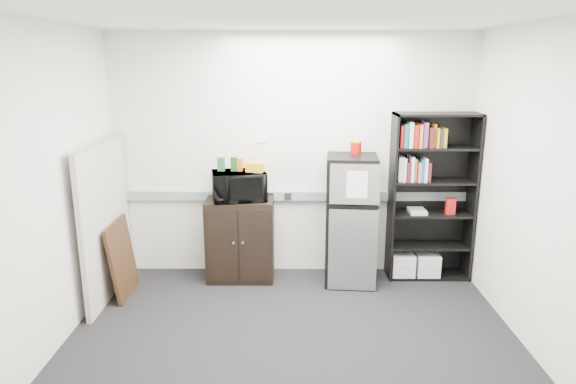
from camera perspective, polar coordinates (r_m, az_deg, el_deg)
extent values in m
plane|color=black|center=(4.56, 0.52, -17.12)|extent=(4.00, 4.00, 0.00)
cube|color=white|center=(5.73, 0.49, 4.00)|extent=(4.00, 0.02, 2.70)
cube|color=white|center=(4.50, 26.94, -0.48)|extent=(0.02, 3.50, 2.70)
cube|color=white|center=(4.49, -25.92, -0.41)|extent=(0.02, 3.50, 2.70)
cube|color=white|center=(3.90, 0.62, 19.03)|extent=(4.00, 3.50, 0.02)
cube|color=gray|center=(5.80, 0.48, -0.43)|extent=(3.92, 0.05, 0.10)
cube|color=white|center=(5.70, -3.04, 5.96)|extent=(0.14, 0.00, 0.10)
cube|color=black|center=(5.75, 11.44, -0.61)|extent=(0.02, 0.34, 1.85)
cube|color=black|center=(5.98, 19.69, -0.59)|extent=(0.02, 0.34, 1.85)
cube|color=black|center=(6.00, 15.25, -0.20)|extent=(0.90, 0.02, 1.85)
cube|color=black|center=(5.69, 16.27, 8.31)|extent=(0.90, 0.34, 0.02)
cube|color=black|center=(6.14, 15.08, -8.79)|extent=(0.85, 0.32, 0.03)
cube|color=black|center=(6.01, 15.29, -5.72)|extent=(0.85, 0.32, 0.03)
cube|color=black|center=(5.90, 15.53, -2.34)|extent=(0.85, 0.32, 0.02)
cube|color=black|center=(5.81, 15.77, 1.16)|extent=(0.85, 0.32, 0.02)
cube|color=black|center=(5.74, 16.02, 4.76)|extent=(0.85, 0.32, 0.02)
cube|color=silver|center=(6.01, 12.53, -7.71)|extent=(0.25, 0.30, 0.25)
cube|color=silver|center=(6.08, 15.14, -7.64)|extent=(0.25, 0.30, 0.25)
cube|color=#A19A8F|center=(5.54, -19.57, -3.07)|extent=(0.05, 1.30, 1.60)
cube|color=#B2B2B7|center=(5.37, -20.30, 5.21)|extent=(0.06, 1.30, 0.02)
cube|color=black|center=(5.75, -5.30, -5.22)|extent=(0.73, 0.46, 0.92)
cube|color=black|center=(5.56, -7.35, -6.01)|extent=(0.34, 0.01, 0.81)
cube|color=black|center=(5.52, -3.70, -6.05)|extent=(0.34, 0.01, 0.81)
cylinder|color=#B2B2B7|center=(5.51, -6.08, -5.64)|extent=(0.02, 0.02, 0.02)
cylinder|color=#B2B2B7|center=(5.50, -5.04, -5.65)|extent=(0.02, 0.02, 0.02)
imported|color=black|center=(5.56, -5.47, 0.70)|extent=(0.63, 0.49, 0.31)
cube|color=#1B5F28|center=(5.57, -7.45, 3.10)|extent=(0.08, 0.06, 0.15)
cube|color=#0D3D10|center=(5.55, -6.03, 3.10)|extent=(0.08, 0.06, 0.15)
cube|color=#C85B12|center=(5.54, -5.45, 3.06)|extent=(0.08, 0.07, 0.14)
cube|color=orange|center=(5.48, -3.70, 2.75)|extent=(0.20, 0.15, 0.10)
cube|color=black|center=(5.62, 6.95, -3.20)|extent=(0.57, 0.57, 1.39)
cube|color=#ADACB1|center=(5.23, 7.44, 0.84)|extent=(0.51, 0.06, 0.42)
cube|color=#ADACB1|center=(5.44, 7.20, -6.46)|extent=(0.51, 0.06, 0.89)
cube|color=black|center=(5.28, 7.38, -1.69)|extent=(0.51, 0.05, 0.03)
cube|color=white|center=(5.22, 7.68, 0.81)|extent=(0.21, 0.02, 0.28)
cube|color=black|center=(5.45, 7.17, 3.91)|extent=(0.57, 0.57, 0.02)
cylinder|color=#A30D07|center=(5.56, 7.55, 4.96)|extent=(0.12, 0.12, 0.14)
cylinder|color=gold|center=(5.54, 7.58, 5.79)|extent=(0.12, 0.12, 0.02)
cube|color=black|center=(5.63, -17.97, -7.02)|extent=(0.14, 0.62, 0.79)
cube|color=silver|center=(5.63, -17.78, -7.03)|extent=(0.09, 0.52, 0.67)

